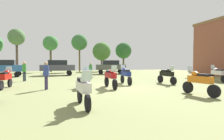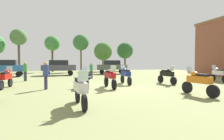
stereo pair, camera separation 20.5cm
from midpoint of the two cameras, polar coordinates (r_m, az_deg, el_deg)
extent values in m
cube|color=#7F8653|center=(12.22, 0.70, -5.62)|extent=(44.00, 52.00, 0.02)
cylinder|color=black|center=(11.05, 1.19, -4.66)|extent=(0.17, 0.68, 0.68)
cylinder|color=black|center=(12.57, -1.42, -3.79)|extent=(0.17, 0.68, 0.68)
cube|color=#B4161C|center=(11.76, -0.20, -1.69)|extent=(0.46, 1.40, 0.36)
ellipsoid|color=#B4161C|center=(11.45, 0.31, -0.39)|extent=(0.35, 0.50, 0.24)
cube|color=black|center=(11.97, -0.58, -0.46)|extent=(0.34, 0.58, 0.12)
cube|color=silver|center=(11.12, 0.91, 0.45)|extent=(0.37, 0.18, 0.39)
cylinder|color=#B7B7BC|center=(11.22, 0.73, 0.16)|extent=(0.62, 0.08, 0.04)
cylinder|color=black|center=(18.50, 29.93, -2.17)|extent=(0.19, 0.65, 0.64)
cube|color=silver|center=(17.90, 31.42, -0.75)|extent=(0.50, 1.28, 0.36)
ellipsoid|color=silver|center=(18.10, 30.87, 0.19)|extent=(0.37, 0.51, 0.24)
cube|color=black|center=(17.72, 31.89, -0.01)|extent=(0.36, 0.59, 0.12)
cube|color=silver|center=(18.34, 30.27, 0.79)|extent=(0.38, 0.19, 0.39)
cylinder|color=#B7B7BC|center=(18.27, 30.45, 0.59)|extent=(0.62, 0.11, 0.04)
cylinder|color=black|center=(14.21, -29.57, -3.53)|extent=(0.16, 0.61, 0.60)
cylinder|color=black|center=(12.80, -31.71, -4.21)|extent=(0.16, 0.61, 0.60)
cube|color=#B8140D|center=(13.46, -30.63, -1.81)|extent=(0.45, 1.30, 0.36)
ellipsoid|color=#B8140D|center=(13.71, -30.26, -0.56)|extent=(0.35, 0.50, 0.24)
cube|color=black|center=(13.24, -30.98, -0.85)|extent=(0.34, 0.58, 0.12)
cube|color=silver|center=(14.01, -29.84, 0.24)|extent=(0.37, 0.18, 0.39)
cylinder|color=#B7B7BC|center=(13.92, -29.97, -0.02)|extent=(0.62, 0.08, 0.04)
cylinder|color=black|center=(10.73, 23.52, -5.15)|extent=(0.23, 0.66, 0.65)
cylinder|color=black|center=(9.79, 30.25, -6.00)|extent=(0.23, 0.66, 0.65)
cube|color=orange|center=(10.19, 26.78, -2.74)|extent=(0.57, 1.34, 0.36)
ellipsoid|color=orange|center=(10.35, 25.54, -1.09)|extent=(0.39, 0.53, 0.24)
cube|color=black|center=(10.03, 27.83, -1.47)|extent=(0.39, 0.60, 0.12)
cube|color=silver|center=(10.55, 24.21, -0.02)|extent=(0.38, 0.21, 0.39)
cylinder|color=#B7B7BC|center=(10.49, 24.60, -0.37)|extent=(0.62, 0.14, 0.04)
cylinder|color=black|center=(12.72, -8.05, -3.88)|extent=(0.14, 0.62, 0.61)
cylinder|color=black|center=(11.21, -7.36, -4.74)|extent=(0.14, 0.62, 0.61)
cube|color=navy|center=(11.92, -7.74, -1.95)|extent=(0.41, 1.32, 0.36)
ellipsoid|color=navy|center=(12.19, -7.88, -0.54)|extent=(0.34, 0.49, 0.24)
cube|color=black|center=(11.67, -7.64, -0.87)|extent=(0.32, 0.57, 0.12)
cube|color=silver|center=(12.51, -8.01, 0.36)|extent=(0.37, 0.17, 0.39)
cylinder|color=#B7B7BC|center=(12.41, -7.97, 0.07)|extent=(0.62, 0.06, 0.04)
cylinder|color=black|center=(14.65, 3.76, -2.94)|extent=(0.12, 0.66, 0.66)
cylinder|color=black|center=(13.15, 6.08, -3.57)|extent=(0.12, 0.66, 0.66)
cube|color=navy|center=(13.86, 4.86, -1.14)|extent=(0.37, 1.37, 0.36)
ellipsoid|color=navy|center=(14.13, 4.43, 0.07)|extent=(0.32, 0.48, 0.24)
cube|color=black|center=(13.62, 5.22, -0.20)|extent=(0.30, 0.56, 0.12)
cube|color=silver|center=(14.45, 3.97, 0.83)|extent=(0.36, 0.15, 0.39)
cylinder|color=#B7B7BC|center=(14.35, 4.11, 0.58)|extent=(0.62, 0.04, 0.04)
cylinder|color=black|center=(6.31, -7.98, -10.46)|extent=(0.17, 0.61, 0.60)
cylinder|color=black|center=(7.75, -10.32, -8.04)|extent=(0.17, 0.61, 0.60)
cube|color=silver|center=(6.94, -9.30, -5.23)|extent=(0.47, 1.30, 0.36)
ellipsoid|color=silver|center=(6.63, -8.85, -3.15)|extent=(0.36, 0.51, 0.24)
cube|color=black|center=(7.13, -9.65, -3.09)|extent=(0.35, 0.58, 0.12)
cube|color=silver|center=(6.30, -8.30, -1.80)|extent=(0.37, 0.18, 0.39)
cylinder|color=#B7B7BC|center=(6.40, -8.47, -2.27)|extent=(0.62, 0.09, 0.04)
cylinder|color=black|center=(14.23, 19.57, -3.31)|extent=(0.20, 0.63, 0.62)
cylinder|color=black|center=(15.41, 15.73, -2.82)|extent=(0.20, 0.63, 0.62)
cube|color=black|center=(14.77, 17.60, -1.16)|extent=(0.52, 1.35, 0.36)
ellipsoid|color=black|center=(14.53, 18.36, -0.12)|extent=(0.38, 0.52, 0.24)
cube|color=black|center=(14.94, 17.04, -0.19)|extent=(0.37, 0.59, 0.12)
cube|color=silver|center=(14.28, 19.23, 0.54)|extent=(0.38, 0.20, 0.39)
cylinder|color=#B7B7BC|center=(14.35, 18.97, 0.32)|extent=(0.62, 0.11, 0.04)
cylinder|color=black|center=(23.44, -27.62, -1.20)|extent=(0.66, 0.29, 0.64)
cylinder|color=black|center=(24.87, -27.26, -1.00)|extent=(0.66, 0.29, 0.64)
cube|color=#2B5E9F|center=(24.33, -30.89, 0.49)|extent=(4.47, 2.25, 0.75)
cube|color=black|center=(24.32, -30.93, 2.09)|extent=(2.52, 1.83, 0.61)
cylinder|color=black|center=(25.20, -3.03, -0.68)|extent=(0.67, 0.33, 0.64)
cylinder|color=black|center=(26.64, -3.13, -0.51)|extent=(0.67, 0.33, 0.64)
cylinder|color=black|center=(25.47, 3.56, -0.65)|extent=(0.67, 0.33, 0.64)
cylinder|color=black|center=(26.89, 3.11, -0.48)|extent=(0.67, 0.33, 0.64)
cube|color=#4E544D|center=(25.98, 0.14, 0.95)|extent=(4.55, 2.54, 0.75)
cube|color=black|center=(25.97, 0.14, 2.45)|extent=(2.61, 1.98, 0.61)
cylinder|color=black|center=(23.69, -20.02, -1.03)|extent=(0.65, 0.24, 0.64)
cylinder|color=black|center=(25.12, -19.83, -0.84)|extent=(0.65, 0.24, 0.64)
cylinder|color=black|center=(23.69, -12.95, -0.94)|extent=(0.65, 0.24, 0.64)
cylinder|color=black|center=(25.13, -13.16, -0.75)|extent=(0.65, 0.24, 0.64)
cube|color=#464756|center=(24.33, -16.51, 0.74)|extent=(4.34, 1.91, 0.75)
cube|color=black|center=(24.32, -16.53, 2.34)|extent=(2.40, 1.64, 0.61)
cylinder|color=#2B363D|center=(17.96, -25.66, -1.84)|extent=(0.14, 0.14, 0.86)
cylinder|color=#2B363D|center=(17.84, -26.04, -1.88)|extent=(0.14, 0.14, 0.86)
cylinder|color=#348632|center=(17.86, -25.90, 0.62)|extent=(0.47, 0.47, 0.68)
sphere|color=tan|center=(17.85, -25.93, 2.09)|extent=(0.23, 0.23, 0.23)
cylinder|color=#2F2748|center=(11.81, -20.20, -3.92)|extent=(0.14, 0.14, 0.85)
cylinder|color=#2F2748|center=(11.97, -19.92, -3.84)|extent=(0.14, 0.14, 0.85)
cylinder|color=navy|center=(11.84, -20.11, -0.22)|extent=(0.42, 0.42, 0.67)
sphere|color=tan|center=(11.82, -20.15, 1.97)|extent=(0.23, 0.23, 0.23)
cylinder|color=#30303F|center=(18.72, -6.64, -1.53)|extent=(0.14, 0.14, 0.81)
cylinder|color=#30303F|center=(18.64, -6.17, -1.54)|extent=(0.14, 0.14, 0.81)
cylinder|color=#347F41|center=(18.64, -6.41, 0.70)|extent=(0.47, 0.47, 0.64)
sphere|color=tan|center=(18.63, -6.42, 2.03)|extent=(0.22, 0.22, 0.22)
cylinder|color=#4C442C|center=(33.65, -18.47, 3.31)|extent=(0.35, 0.35, 4.54)
sphere|color=#3D7F3C|center=(33.82, -18.53, 8.17)|extent=(2.65, 2.65, 2.65)
cylinder|color=#4F4138|center=(34.17, -27.59, 3.85)|extent=(0.38, 0.38, 5.38)
sphere|color=#4D7441|center=(34.43, -27.70, 9.36)|extent=(2.74, 2.74, 2.74)
cylinder|color=#4D462C|center=(36.15, 4.36, 2.43)|extent=(0.35, 0.35, 3.36)
sphere|color=#295B2A|center=(36.23, 4.37, 6.24)|extent=(3.26, 3.26, 3.26)
cylinder|color=#4D4137|center=(34.07, -2.72, 2.15)|extent=(0.33, 0.33, 3.02)
sphere|color=#417231|center=(34.13, -2.72, 6.01)|extent=(3.49, 3.49, 3.49)
cylinder|color=brown|center=(32.94, -9.77, 3.56)|extent=(0.29, 0.29, 4.70)
sphere|color=#377137|center=(33.13, -9.81, 8.75)|extent=(2.89, 2.89, 2.89)
camera|label=1|loc=(0.10, -89.59, 0.02)|focal=28.39mm
camera|label=2|loc=(0.10, 90.41, -0.02)|focal=28.39mm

